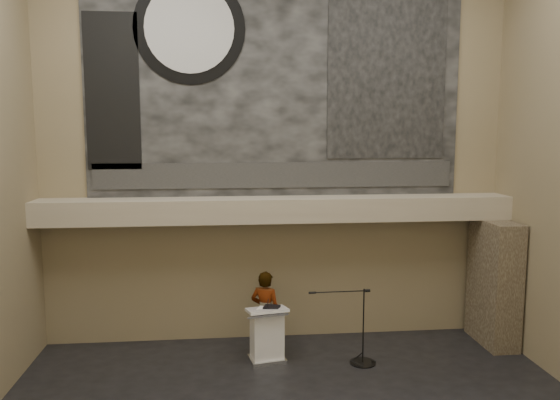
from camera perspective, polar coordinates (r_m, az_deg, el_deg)
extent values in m
cube|color=#867755|center=(11.83, -0.39, 5.55)|extent=(10.00, 0.02, 8.50)
cube|color=#867755|center=(3.95, 10.64, 1.77)|extent=(10.00, 0.02, 8.50)
cube|color=tan|center=(11.55, -0.20, -0.98)|extent=(10.00, 0.80, 0.50)
cylinder|color=#B2893D|center=(11.50, -8.14, -2.50)|extent=(0.04, 0.04, 0.06)
cylinder|color=#B2893D|center=(11.88, 8.99, -2.20)|extent=(0.04, 0.04, 0.06)
cube|color=black|center=(11.85, -0.39, 12.57)|extent=(8.00, 0.05, 5.00)
cube|color=#2A2A2A|center=(11.80, -0.36, 2.62)|extent=(7.76, 0.02, 0.55)
cylinder|color=black|center=(11.91, -9.44, 17.30)|extent=(2.30, 0.02, 2.30)
cylinder|color=silver|center=(11.89, -9.45, 17.32)|extent=(1.84, 0.02, 1.84)
cube|color=black|center=(12.28, 11.14, 12.72)|extent=(2.60, 0.02, 3.60)
cube|color=black|center=(11.95, -17.12, 10.76)|extent=(1.10, 0.02, 3.20)
cube|color=#473B2B|center=(12.78, 21.46, -8.01)|extent=(0.60, 1.40, 2.70)
cube|color=silver|center=(11.44, -1.37, -16.26)|extent=(0.78, 0.65, 0.08)
cube|color=white|center=(11.24, -1.37, -13.84)|extent=(0.68, 0.53, 0.96)
cube|color=white|center=(11.05, -1.37, -11.41)|extent=(0.87, 0.69, 0.14)
cube|color=black|center=(11.06, -0.87, -11.13)|extent=(0.37, 0.33, 0.04)
cube|color=white|center=(11.05, -1.85, -11.23)|extent=(0.27, 0.31, 0.00)
imported|color=silver|center=(11.55, -1.53, -11.62)|extent=(0.75, 0.64, 1.73)
cylinder|color=black|center=(11.47, 8.62, -16.45)|extent=(0.52, 0.52, 0.02)
cylinder|color=black|center=(11.19, 8.70, -12.92)|extent=(0.03, 0.03, 1.53)
cylinder|color=black|center=(10.83, 6.11, -9.51)|extent=(1.15, 0.05, 0.02)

